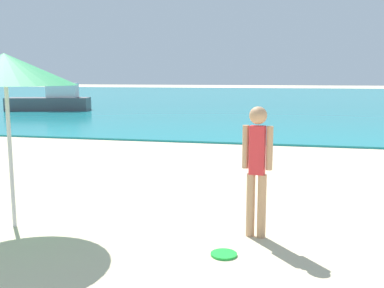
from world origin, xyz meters
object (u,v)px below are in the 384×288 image
(frisbee, at_px, (224,254))
(beach_umbrella, at_px, (5,70))
(boat_near, at_px, (52,101))
(person_standing, at_px, (257,164))

(frisbee, distance_m, beach_umbrella, 3.47)
(frisbee, xyz_separation_m, boat_near, (-12.31, 17.65, 0.57))
(person_standing, distance_m, beach_umbrella, 3.31)
(person_standing, relative_size, frisbee, 5.50)
(frisbee, height_order, boat_near, boat_near)
(beach_umbrella, bearing_deg, person_standing, 5.81)
(person_standing, height_order, frisbee, person_standing)
(boat_near, bearing_deg, person_standing, 112.12)
(frisbee, bearing_deg, person_standing, 65.98)
(boat_near, xyz_separation_m, beach_umbrella, (9.51, -17.31, 1.44))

